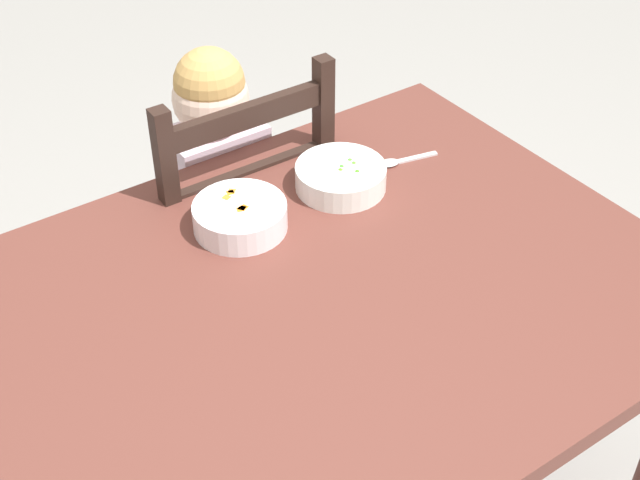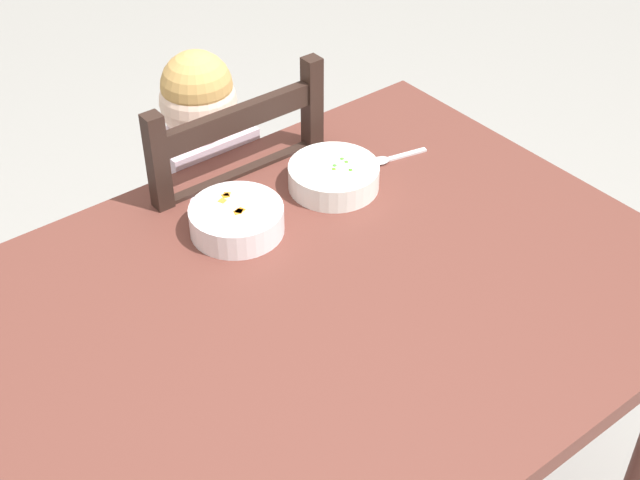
{
  "view_description": "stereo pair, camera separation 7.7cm",
  "coord_description": "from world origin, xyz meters",
  "px_view_note": "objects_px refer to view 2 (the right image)",
  "views": [
    {
      "loc": [
        -0.68,
        -0.97,
        1.82
      ],
      "look_at": [
        0.05,
        0.07,
        0.81
      ],
      "focal_mm": 49.82,
      "sensor_mm": 36.0,
      "label": 1
    },
    {
      "loc": [
        -0.74,
        -0.93,
        1.82
      ],
      "look_at": [
        0.05,
        0.07,
        0.81
      ],
      "focal_mm": 49.82,
      "sensor_mm": 36.0,
      "label": 2
    }
  ],
  "objects_px": {
    "bowl_of_peas": "(334,176)",
    "spoon": "(388,159)",
    "dining_table": "(323,333)",
    "child_figure": "(213,188)",
    "dining_chair": "(216,246)",
    "bowl_of_carrots": "(237,219)"
  },
  "relations": [
    {
      "from": "dining_chair",
      "to": "bowl_of_peas",
      "type": "relative_size",
      "value": 5.12
    },
    {
      "from": "dining_chair",
      "to": "spoon",
      "type": "height_order",
      "value": "dining_chair"
    },
    {
      "from": "child_figure",
      "to": "spoon",
      "type": "distance_m",
      "value": 0.42
    },
    {
      "from": "dining_table",
      "to": "dining_chair",
      "type": "distance_m",
      "value": 0.58
    },
    {
      "from": "child_figure",
      "to": "dining_table",
      "type": "bearing_deg",
      "value": -100.79
    },
    {
      "from": "bowl_of_peas",
      "to": "spoon",
      "type": "xyz_separation_m",
      "value": [
        0.16,
        0.0,
        -0.02
      ]
    },
    {
      "from": "dining_table",
      "to": "spoon",
      "type": "relative_size",
      "value": 9.41
    },
    {
      "from": "dining_chair",
      "to": "dining_table",
      "type": "bearing_deg",
      "value": -100.61
    },
    {
      "from": "spoon",
      "to": "child_figure",
      "type": "bearing_deg",
      "value": 133.72
    },
    {
      "from": "dining_table",
      "to": "child_figure",
      "type": "bearing_deg",
      "value": 79.21
    },
    {
      "from": "child_figure",
      "to": "spoon",
      "type": "bearing_deg",
      "value": -46.28
    },
    {
      "from": "bowl_of_peas",
      "to": "spoon",
      "type": "height_order",
      "value": "bowl_of_peas"
    },
    {
      "from": "dining_chair",
      "to": "spoon",
      "type": "xyz_separation_m",
      "value": [
        0.28,
        -0.3,
        0.29
      ]
    },
    {
      "from": "dining_table",
      "to": "bowl_of_peas",
      "type": "xyz_separation_m",
      "value": [
        0.22,
        0.25,
        0.13
      ]
    },
    {
      "from": "bowl_of_carrots",
      "to": "dining_chair",
      "type": "bearing_deg",
      "value": 68.01
    },
    {
      "from": "child_figure",
      "to": "bowl_of_peas",
      "type": "relative_size",
      "value": 5.15
    },
    {
      "from": "child_figure",
      "to": "spoon",
      "type": "xyz_separation_m",
      "value": [
        0.28,
        -0.29,
        0.12
      ]
    },
    {
      "from": "dining_chair",
      "to": "bowl_of_carrots",
      "type": "bearing_deg",
      "value": -111.99
    },
    {
      "from": "dining_chair",
      "to": "spoon",
      "type": "relative_size",
      "value": 7.01
    },
    {
      "from": "dining_table",
      "to": "bowl_of_carrots",
      "type": "relative_size",
      "value": 7.04
    },
    {
      "from": "dining_table",
      "to": "child_figure",
      "type": "distance_m",
      "value": 0.55
    },
    {
      "from": "child_figure",
      "to": "bowl_of_carrots",
      "type": "bearing_deg",
      "value": -112.53
    }
  ]
}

